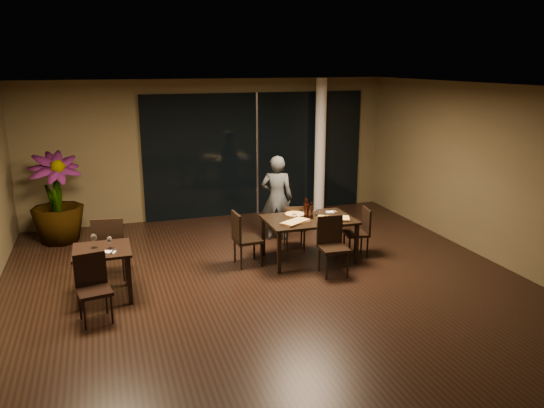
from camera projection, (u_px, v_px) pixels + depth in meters
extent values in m
plane|color=black|center=(268.00, 284.00, 8.22)|extent=(8.00, 8.00, 0.00)
cube|color=#4B4028|center=(211.00, 149.00, 11.55)|extent=(8.00, 0.10, 3.00)
cube|color=#4B4028|center=(425.00, 307.00, 4.11)|extent=(8.00, 0.10, 3.00)
cube|color=#4B4028|center=(493.00, 173.00, 9.04)|extent=(0.10, 8.00, 3.00)
cube|color=silver|center=(267.00, 85.00, 7.43)|extent=(8.00, 8.00, 0.04)
cube|color=black|center=(257.00, 154.00, 11.80)|extent=(5.00, 0.06, 2.70)
cylinder|color=white|center=(320.00, 146.00, 11.90)|extent=(0.24, 0.24, 3.00)
cube|color=black|center=(309.00, 220.00, 9.06)|extent=(1.50, 1.00, 0.04)
cube|color=black|center=(279.00, 253.00, 8.55)|extent=(0.06, 0.06, 0.71)
cube|color=black|center=(356.00, 244.00, 8.96)|extent=(0.06, 0.06, 0.71)
cube|color=black|center=(263.00, 236.00, 9.36)|extent=(0.06, 0.06, 0.71)
cube|color=black|center=(335.00, 229.00, 9.77)|extent=(0.06, 0.06, 0.71)
cube|color=black|center=(102.00, 250.00, 7.59)|extent=(0.80, 0.80, 0.04)
cube|color=black|center=(78.00, 287.00, 7.27)|extent=(0.06, 0.06, 0.71)
cube|color=black|center=(130.00, 281.00, 7.47)|extent=(0.06, 0.06, 0.71)
cube|color=black|center=(80.00, 269.00, 7.89)|extent=(0.06, 0.06, 0.71)
cube|color=black|center=(127.00, 264.00, 8.10)|extent=(0.06, 0.06, 0.71)
cube|color=black|center=(294.00, 227.00, 9.73)|extent=(0.46, 0.46, 0.04)
cylinder|color=black|center=(301.00, 235.00, 9.95)|extent=(0.03, 0.03, 0.40)
cylinder|color=black|center=(285.00, 235.00, 9.92)|extent=(0.03, 0.03, 0.40)
cylinder|color=black|center=(304.00, 240.00, 9.65)|extent=(0.03, 0.03, 0.40)
cylinder|color=black|center=(287.00, 241.00, 9.61)|extent=(0.03, 0.03, 0.40)
cube|color=black|center=(296.00, 219.00, 9.50)|extent=(0.39, 0.11, 0.44)
cube|color=black|center=(334.00, 248.00, 8.50)|extent=(0.46, 0.46, 0.05)
cylinder|color=black|center=(327.00, 266.00, 8.35)|extent=(0.04, 0.04, 0.44)
cylinder|color=black|center=(348.00, 264.00, 8.43)|extent=(0.04, 0.04, 0.44)
cylinder|color=black|center=(319.00, 259.00, 8.68)|extent=(0.04, 0.04, 0.44)
cylinder|color=black|center=(339.00, 257.00, 8.77)|extent=(0.04, 0.04, 0.44)
cube|color=black|center=(330.00, 230.00, 8.62)|extent=(0.44, 0.07, 0.49)
cube|color=black|center=(248.00, 240.00, 8.91)|extent=(0.46, 0.46, 0.05)
cylinder|color=black|center=(261.00, 254.00, 8.87)|extent=(0.04, 0.04, 0.44)
cylinder|color=black|center=(254.00, 248.00, 9.19)|extent=(0.04, 0.04, 0.44)
cylinder|color=black|center=(241.00, 257.00, 8.75)|extent=(0.04, 0.04, 0.44)
cylinder|color=black|center=(235.00, 250.00, 9.06)|extent=(0.04, 0.04, 0.44)
cube|color=black|center=(236.00, 227.00, 8.78)|extent=(0.06, 0.43, 0.49)
cube|color=black|center=(356.00, 233.00, 9.36)|extent=(0.45, 0.45, 0.05)
cylinder|color=black|center=(344.00, 242.00, 9.54)|extent=(0.03, 0.03, 0.41)
cylinder|color=black|center=(350.00, 248.00, 9.23)|extent=(0.03, 0.03, 0.41)
cylinder|color=black|center=(361.00, 241.00, 9.59)|extent=(0.03, 0.03, 0.41)
cylinder|color=black|center=(367.00, 247.00, 9.28)|extent=(0.03, 0.03, 0.41)
cube|color=black|center=(366.00, 221.00, 9.32)|extent=(0.10, 0.40, 0.45)
cube|color=black|center=(111.00, 248.00, 8.38)|extent=(0.55, 0.55, 0.05)
cylinder|color=black|center=(126.00, 258.00, 8.66)|extent=(0.04, 0.04, 0.49)
cylinder|color=black|center=(102.00, 259.00, 8.60)|extent=(0.04, 0.04, 0.49)
cylinder|color=black|center=(124.00, 266.00, 8.29)|extent=(0.04, 0.04, 0.49)
cylinder|color=black|center=(98.00, 268.00, 8.23)|extent=(0.04, 0.04, 0.49)
cube|color=black|center=(108.00, 236.00, 8.10)|extent=(0.48, 0.12, 0.55)
cube|color=black|center=(94.00, 291.00, 6.95)|extent=(0.49, 0.49, 0.05)
cylinder|color=black|center=(85.00, 314.00, 6.78)|extent=(0.03, 0.03, 0.43)
cylinder|color=black|center=(112.00, 309.00, 6.94)|extent=(0.03, 0.03, 0.43)
cylinder|color=black|center=(80.00, 304.00, 7.07)|extent=(0.03, 0.03, 0.43)
cylinder|color=black|center=(106.00, 299.00, 7.23)|extent=(0.03, 0.03, 0.43)
cube|color=black|center=(90.00, 270.00, 7.05)|extent=(0.42, 0.11, 0.48)
imported|color=#313436|center=(277.00, 198.00, 10.11)|extent=(0.66, 0.57, 1.65)
imported|color=#244D19|center=(56.00, 198.00, 9.95)|extent=(1.16, 1.16, 1.71)
cube|color=#4E3319|center=(295.00, 223.00, 8.79)|extent=(0.56, 0.43, 0.01)
cube|color=#422C15|center=(334.00, 219.00, 8.99)|extent=(0.59, 0.43, 0.01)
cylinder|color=#B93814|center=(295.00, 214.00, 9.28)|extent=(0.33, 0.33, 0.01)
cylinder|color=white|center=(294.00, 217.00, 9.01)|extent=(0.07, 0.07, 0.09)
cylinder|color=white|center=(317.00, 212.00, 9.24)|extent=(0.08, 0.08, 0.10)
cube|color=white|center=(342.00, 216.00, 9.15)|extent=(0.20, 0.16, 0.01)
cube|color=silver|center=(331.00, 212.00, 9.42)|extent=(0.19, 0.11, 0.01)
cube|color=silver|center=(109.00, 252.00, 7.44)|extent=(0.21, 0.17, 0.01)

